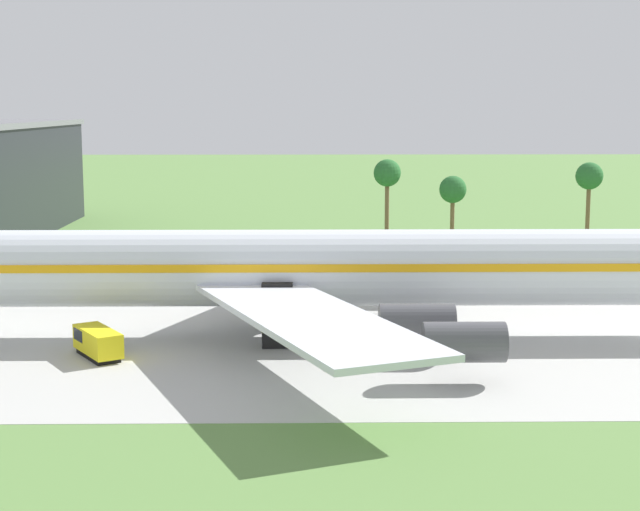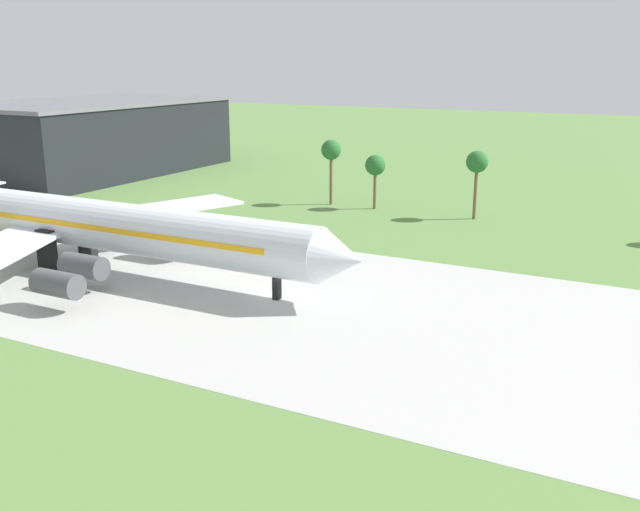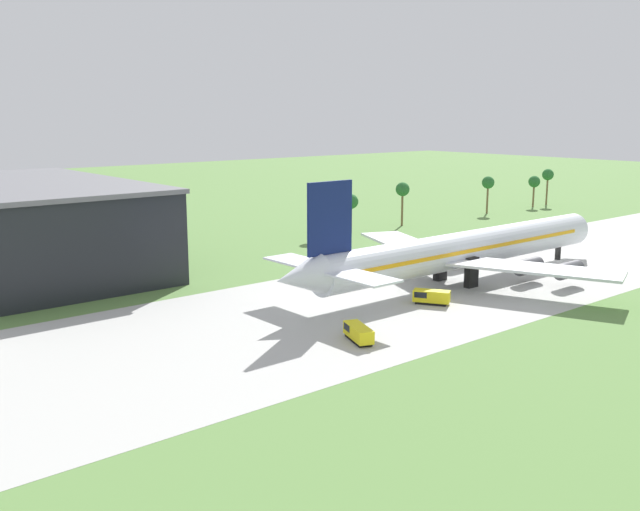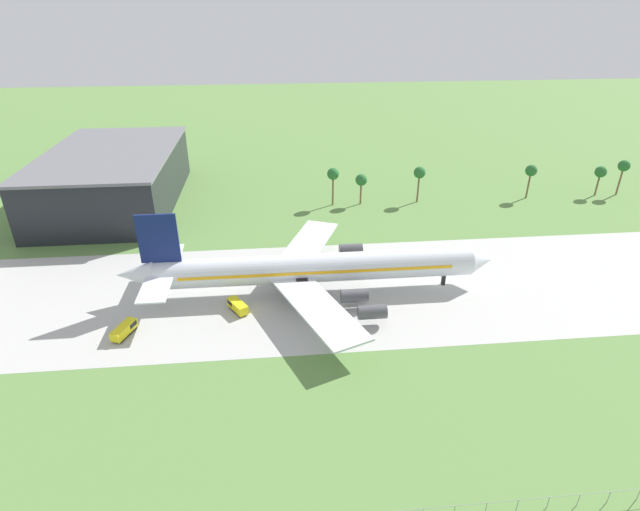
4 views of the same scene
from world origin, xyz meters
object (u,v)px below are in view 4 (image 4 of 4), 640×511
(terminal_building, at_px, (114,177))
(jet_airliner, at_px, (310,268))
(baggage_tug, at_px, (237,306))
(catering_van, at_px, (125,329))

(terminal_building, bearing_deg, jet_airliner, -46.63)
(baggage_tug, height_order, terminal_building, terminal_building)
(jet_airliner, relative_size, terminal_building, 1.31)
(baggage_tug, bearing_deg, terminal_building, 121.62)
(jet_airliner, xyz_separation_m, catering_van, (-36.32, -12.27, -4.56))
(jet_airliner, relative_size, catering_van, 12.76)
(baggage_tug, bearing_deg, catering_van, -163.70)
(catering_van, distance_m, terminal_building, 73.91)
(baggage_tug, height_order, catering_van, baggage_tug)
(jet_airliner, bearing_deg, baggage_tug, -158.24)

